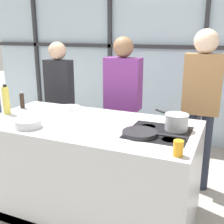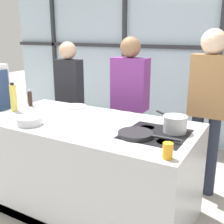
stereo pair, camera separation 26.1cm
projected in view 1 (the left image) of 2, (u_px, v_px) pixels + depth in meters
ground_plane at (90, 209)px, 2.88m from camera, size 18.00×18.00×0.00m
back_window_wall at (155, 55)px, 4.52m from camera, size 6.40×0.10×2.80m
demo_island at (89, 168)px, 2.75m from camera, size 2.02×1.01×0.94m
spectator_far_left at (59, 94)px, 3.76m from camera, size 0.37×0.23×1.64m
spectator_center_left at (123, 99)px, 3.40m from camera, size 0.44×0.24×1.71m
spectator_center_right at (201, 100)px, 3.03m from camera, size 0.39×0.25×1.79m
frying_pan at (141, 133)px, 2.30m from camera, size 0.52×0.29×0.04m
saucepan at (176, 121)px, 2.41m from camera, size 0.33×0.27×0.14m
white_plate at (69, 108)px, 3.13m from camera, size 0.27×0.27×0.01m
mixing_bowl at (28, 123)px, 2.48m from camera, size 0.23×0.23×0.07m
oil_bottle at (6, 100)px, 2.88m from camera, size 0.07×0.07×0.31m
pepper_grinder at (22, 100)px, 3.11m from camera, size 0.05×0.05×0.19m
juice_glass_near at (178, 148)px, 1.90m from camera, size 0.07×0.07×0.11m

